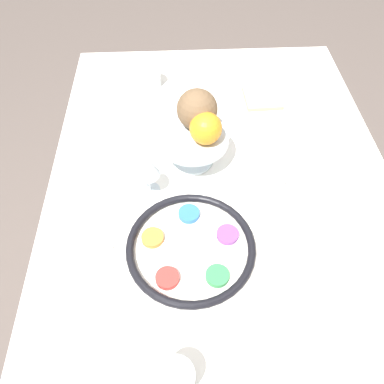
# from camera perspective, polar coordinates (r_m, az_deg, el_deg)

# --- Properties ---
(ground_plane) EXTENTS (8.00, 8.00, 0.00)m
(ground_plane) POSITION_cam_1_polar(r_m,az_deg,el_deg) (1.67, 3.04, -14.72)
(ground_plane) COLOR #564C47
(dining_table) EXTENTS (1.40, 0.98, 0.71)m
(dining_table) POSITION_cam_1_polar(r_m,az_deg,el_deg) (1.35, 3.68, -8.64)
(dining_table) COLOR white
(dining_table) RESTS_ON ground_plane
(seder_plate) EXTENTS (0.32, 0.32, 0.03)m
(seder_plate) POSITION_cam_1_polar(r_m,az_deg,el_deg) (0.92, -0.19, -8.41)
(seder_plate) COLOR silver
(seder_plate) RESTS_ON dining_table
(wine_glass) EXTENTS (0.07, 0.07, 0.14)m
(wine_glass) POSITION_cam_1_polar(r_m,az_deg,el_deg) (0.98, -6.90, 3.79)
(wine_glass) COLOR silver
(wine_glass) RESTS_ON dining_table
(fruit_stand) EXTENTS (0.20, 0.20, 0.11)m
(fruit_stand) POSITION_cam_1_polar(r_m,az_deg,el_deg) (1.06, 0.16, 8.00)
(fruit_stand) COLOR silver
(fruit_stand) RESTS_ON dining_table
(orange_fruit) EXTENTS (0.09, 0.09, 0.09)m
(orange_fruit) POSITION_cam_1_polar(r_m,az_deg,el_deg) (0.99, 2.10, 9.66)
(orange_fruit) COLOR orange
(orange_fruit) RESTS_ON fruit_stand
(coconut) EXTENTS (0.11, 0.11, 0.11)m
(coconut) POSITION_cam_1_polar(r_m,az_deg,el_deg) (1.03, 0.78, 12.48)
(coconut) COLOR brown
(coconut) RESTS_ON fruit_stand
(bread_plate) EXTENTS (0.20, 0.20, 0.02)m
(bread_plate) POSITION_cam_1_polar(r_m,az_deg,el_deg) (1.34, 10.62, 13.65)
(bread_plate) COLOR beige
(bread_plate) RESTS_ON dining_table
(napkin_roll) EXTENTS (0.20, 0.08, 0.04)m
(napkin_roll) POSITION_cam_1_polar(r_m,az_deg,el_deg) (1.07, 12.97, 2.03)
(napkin_roll) COLOR white
(napkin_roll) RESTS_ON dining_table
(cup_near) EXTENTS (0.07, 0.07, 0.08)m
(cup_near) POSITION_cam_1_polar(r_m,az_deg,el_deg) (0.79, -2.47, -26.71)
(cup_near) COLOR silver
(cup_near) RESTS_ON dining_table
(cup_mid) EXTENTS (0.07, 0.07, 0.08)m
(cup_mid) POSITION_cam_1_polar(r_m,az_deg,el_deg) (1.39, -6.42, 17.20)
(cup_mid) COLOR silver
(cup_mid) RESTS_ON dining_table
(fork_left) EXTENTS (0.08, 0.16, 0.01)m
(fork_left) POSITION_cam_1_polar(r_m,az_deg,el_deg) (0.96, -16.67, -9.90)
(fork_left) COLOR silver
(fork_left) RESTS_ON dining_table
(fork_right) EXTENTS (0.09, 0.16, 0.01)m
(fork_right) POSITION_cam_1_polar(r_m,az_deg,el_deg) (0.97, -16.44, -8.36)
(fork_right) COLOR silver
(fork_right) RESTS_ON dining_table
(spoon) EXTENTS (0.15, 0.06, 0.01)m
(spoon) POSITION_cam_1_polar(r_m,az_deg,el_deg) (1.08, 15.08, 0.66)
(spoon) COLOR silver
(spoon) RESTS_ON dining_table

